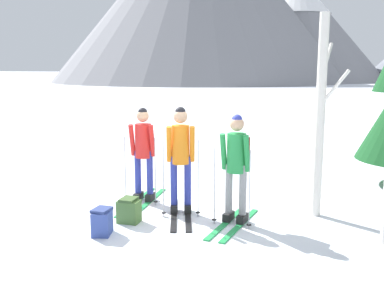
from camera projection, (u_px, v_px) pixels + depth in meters
The scene contains 8 objects.
ground_plane at pixel (180, 214), 7.17m from camera, with size 400.00×400.00×0.00m, color white.
skier_in_red at pixel (143, 152), 7.70m from camera, with size 0.61×1.76×1.64m.
skier_in_orange at pixel (181, 156), 7.06m from camera, with size 0.82×1.62×1.71m.
skier_in_green at pixel (237, 163), 6.63m from camera, with size 0.61×1.58×1.64m.
birch_tree_slender at pixel (321, 115), 6.85m from camera, with size 0.48×0.49×3.12m.
backpack_on_snow_front at pixel (129, 210), 6.75m from camera, with size 0.32×0.28×0.38m.
backpack_on_snow_beside at pixel (102, 222), 6.25m from camera, with size 0.31×0.37×0.38m.
mountain_ridge_distant at pixel (261, 3), 72.38m from camera, with size 81.50×49.36×28.81m.
Camera 1 is at (2.26, -6.49, 2.32)m, focal length 41.89 mm.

